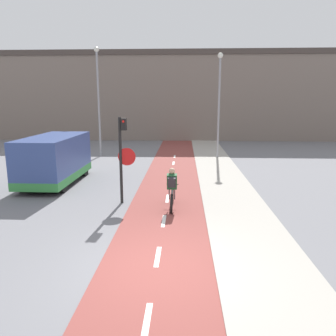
% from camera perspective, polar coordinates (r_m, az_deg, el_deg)
% --- Properties ---
extents(ground_plane, '(120.00, 120.00, 0.00)m').
position_cam_1_polar(ground_plane, '(8.18, -2.08, -16.87)').
color(ground_plane, slate).
extents(bike_lane, '(2.77, 60.00, 0.02)m').
position_cam_1_polar(bike_lane, '(8.18, -2.08, -16.78)').
color(bike_lane, brown).
rests_on(bike_lane, ground_plane).
extents(sidewalk_strip, '(2.40, 60.00, 0.05)m').
position_cam_1_polar(sidewalk_strip, '(8.38, 16.63, -16.47)').
color(sidewalk_strip, '#A8A399').
rests_on(sidewalk_strip, ground_plane).
extents(building_row_background, '(60.00, 5.20, 8.53)m').
position_cam_1_polar(building_row_background, '(34.27, 1.76, 12.39)').
color(building_row_background, slate).
rests_on(building_row_background, ground_plane).
extents(traffic_light_pole, '(0.67, 0.25, 3.30)m').
position_cam_1_polar(traffic_light_pole, '(12.43, -7.91, 2.97)').
color(traffic_light_pole, black).
rests_on(traffic_light_pole, ground_plane).
extents(street_lamp_far, '(0.36, 0.36, 7.40)m').
position_cam_1_polar(street_lamp_far, '(23.52, -12.05, 12.90)').
color(street_lamp_far, gray).
rests_on(street_lamp_far, ground_plane).
extents(street_lamp_sidewalk, '(0.36, 0.36, 6.91)m').
position_cam_1_polar(street_lamp_sidewalk, '(22.50, 8.90, 12.41)').
color(street_lamp_sidewalk, gray).
rests_on(street_lamp_sidewalk, ground_plane).
extents(cyclist_near, '(0.46, 1.76, 1.52)m').
position_cam_1_polar(cyclist_near, '(11.91, 0.70, -3.80)').
color(cyclist_near, black).
rests_on(cyclist_near, ground_plane).
extents(van, '(2.05, 4.84, 2.26)m').
position_cam_1_polar(van, '(16.38, -19.08, 1.27)').
color(van, '#334784').
rests_on(van, ground_plane).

